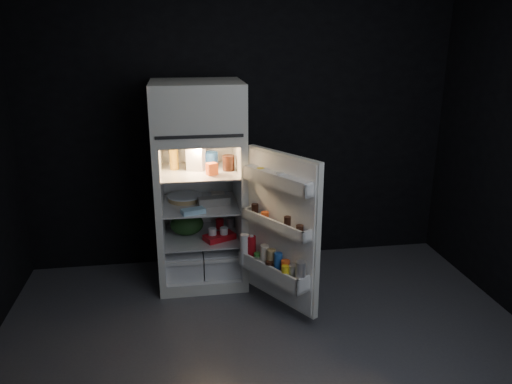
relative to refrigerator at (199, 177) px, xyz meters
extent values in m
cube|color=#4E4E53|center=(0.41, -1.32, -0.96)|extent=(4.00, 3.40, 0.00)
cube|color=black|center=(0.41, 0.38, 0.39)|extent=(4.00, 0.00, 2.70)
cube|color=black|center=(0.41, -3.02, 0.39)|extent=(4.00, 0.00, 2.70)
cube|color=white|center=(0.00, -0.02, -0.91)|extent=(0.76, 0.70, 0.10)
cube|color=white|center=(-0.35, -0.02, -0.26)|extent=(0.05, 0.70, 1.20)
cube|color=white|center=(0.36, -0.02, -0.26)|extent=(0.05, 0.70, 1.20)
cube|color=white|center=(0.00, 0.30, -0.26)|extent=(0.66, 0.05, 1.20)
cube|color=white|center=(0.00, -0.02, 0.37)|extent=(0.76, 0.70, 0.06)
cube|color=white|center=(0.00, -0.02, 0.61)|extent=(0.76, 0.70, 0.42)
cube|color=black|center=(0.00, -0.38, 0.43)|extent=(0.68, 0.01, 0.02)
cube|color=white|center=(-0.33, -0.05, -0.26)|extent=(0.01, 0.65, 1.20)
cube|color=white|center=(0.33, -0.05, -0.26)|extent=(0.01, 0.65, 1.20)
cube|color=white|center=(0.00, -0.05, 0.34)|extent=(0.66, 0.65, 0.01)
cube|color=white|center=(0.00, -0.05, -0.85)|extent=(0.66, 0.65, 0.01)
cube|color=white|center=(0.00, -0.05, 0.06)|extent=(0.65, 0.63, 0.01)
cube|color=white|center=(0.00, -0.05, -0.24)|extent=(0.65, 0.63, 0.01)
cube|color=white|center=(0.00, -0.05, -0.54)|extent=(0.65, 0.63, 0.01)
cube|color=white|center=(-0.16, -0.03, -0.74)|extent=(0.32, 0.59, 0.22)
cube|color=white|center=(0.17, -0.03, -0.74)|extent=(0.32, 0.59, 0.22)
cube|color=white|center=(-0.16, -0.35, -0.65)|extent=(0.32, 0.02, 0.03)
cube|color=white|center=(0.17, -0.35, -0.65)|extent=(0.32, 0.02, 0.03)
cube|color=#FFE5B2|center=(0.00, -0.10, 0.32)|extent=(0.14, 0.14, 0.02)
cube|color=white|center=(0.60, -0.68, -0.26)|extent=(0.44, 0.67, 1.22)
cube|color=white|center=(0.58, -0.70, -0.26)|extent=(0.38, 0.62, 1.18)
cube|color=white|center=(0.54, -0.72, 0.11)|extent=(0.43, 0.63, 0.02)
cube|color=white|center=(0.51, -0.74, 0.15)|extent=(0.37, 0.59, 0.10)
cube|color=white|center=(0.71, -1.00, 0.15)|extent=(0.09, 0.06, 0.10)
cube|color=white|center=(0.37, -0.44, 0.15)|extent=(0.09, 0.06, 0.10)
cube|color=white|center=(0.54, -0.72, -0.22)|extent=(0.44, 0.63, 0.02)
cube|color=white|center=(0.50, -0.74, -0.19)|extent=(0.37, 0.59, 0.09)
cube|color=white|center=(0.71, -1.00, -0.19)|extent=(0.10, 0.07, 0.09)
cube|color=white|center=(0.36, -0.44, -0.19)|extent=(0.10, 0.07, 0.09)
cube|color=white|center=(0.52, -0.73, -0.63)|extent=(0.48, 0.65, 0.02)
cube|color=white|center=(0.47, -0.76, -0.57)|extent=(0.37, 0.59, 0.13)
cube|color=white|center=(0.69, -1.01, -0.57)|extent=(0.13, 0.09, 0.13)
cube|color=white|center=(0.35, -0.45, -0.57)|extent=(0.13, 0.09, 0.13)
cube|color=white|center=(0.54, -0.72, 0.21)|extent=(0.42, 0.61, 0.02)
cylinder|color=silver|center=(0.56, -0.75, 0.17)|extent=(0.08, 0.08, 0.10)
cylinder|color=yellow|center=(0.45, -0.56, 0.17)|extent=(0.08, 0.08, 0.09)
cylinder|color=black|center=(0.67, -0.94, -0.17)|extent=(0.08, 0.08, 0.09)
cylinder|color=black|center=(0.60, -0.83, -0.15)|extent=(0.07, 0.07, 0.12)
cylinder|color=#EA551B|center=(0.47, -0.62, -0.17)|extent=(0.08, 0.08, 0.09)
cylinder|color=black|center=(0.41, -0.52, -0.15)|extent=(0.08, 0.08, 0.12)
cylinder|color=silver|center=(0.68, -0.99, -0.50)|extent=(0.10, 0.10, 0.23)
cylinder|color=silver|center=(0.63, -0.92, -0.53)|extent=(0.08, 0.08, 0.17)
cylinder|color=#EA551B|center=(0.59, -0.85, -0.53)|extent=(0.09, 0.09, 0.18)
cylinder|color=#1E4FA4|center=(0.55, -0.78, -0.51)|extent=(0.09, 0.09, 0.21)
cylinder|color=#A38856|center=(0.51, -0.71, -0.51)|extent=(0.09, 0.09, 0.21)
cylinder|color=beige|center=(0.47, -0.65, -0.51)|extent=(0.09, 0.09, 0.22)
cylinder|color=#338C33|center=(0.42, -0.58, -0.55)|extent=(0.09, 0.09, 0.12)
cylinder|color=red|center=(0.38, -0.51, -0.49)|extent=(0.10, 0.10, 0.24)
cylinder|color=yellow|center=(0.58, -0.91, -0.54)|extent=(0.08, 0.08, 0.16)
cylinder|color=black|center=(0.49, -0.75, -0.55)|extent=(0.08, 0.08, 0.13)
cylinder|color=silver|center=(0.41, -0.63, -0.56)|extent=(0.08, 0.08, 0.11)
cylinder|color=white|center=(0.33, -0.50, -0.49)|extent=(0.10, 0.10, 0.26)
cylinder|color=white|center=(0.38, -0.51, -0.37)|extent=(0.05, 0.05, 0.02)
cube|color=white|center=(-0.02, 0.00, 0.19)|extent=(0.18, 0.18, 0.24)
cylinder|color=#1E4FA4|center=(0.11, 0.05, 0.14)|extent=(0.15, 0.15, 0.14)
cylinder|color=black|center=(0.25, -0.06, 0.14)|extent=(0.12, 0.12, 0.13)
cylinder|color=#BF871E|center=(-0.21, 0.04, 0.18)|extent=(0.09, 0.09, 0.22)
cube|color=#EA551B|center=(0.10, -0.18, 0.12)|extent=(0.11, 0.09, 0.10)
cube|color=gray|center=(0.12, -0.09, -0.19)|extent=(0.28, 0.13, 0.07)
cylinder|color=#A38856|center=(-0.13, 0.07, -0.21)|extent=(0.32, 0.32, 0.04)
cube|color=#99CFED|center=(-0.07, -0.28, -0.21)|extent=(0.21, 0.15, 0.04)
cube|color=beige|center=(0.17, 0.10, -0.20)|extent=(0.12, 0.10, 0.05)
ellipsoid|color=#193815|center=(-0.13, 0.00, -0.43)|extent=(0.36, 0.33, 0.20)
cube|color=red|center=(0.15, -0.16, -0.50)|extent=(0.30, 0.24, 0.05)
cylinder|color=red|center=(0.18, 0.10, -0.48)|extent=(0.08, 0.08, 0.09)
cylinder|color=silver|center=(0.28, 0.12, -0.48)|extent=(0.08, 0.08, 0.09)
camera|label=1|loc=(-0.16, -4.20, 1.21)|focal=35.00mm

